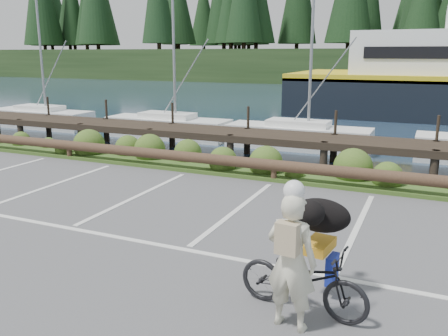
% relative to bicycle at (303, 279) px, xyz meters
% --- Properties ---
extents(ground, '(72.00, 72.00, 0.00)m').
position_rel_bicycle_xyz_m(ground, '(-2.40, 1.56, -0.47)').
color(ground, '#4D4C4F').
extents(harbor_backdrop, '(170.00, 160.00, 30.00)m').
position_rel_bicycle_xyz_m(harbor_backdrop, '(-2.00, 80.03, -0.47)').
color(harbor_backdrop, '#1B2D42').
rests_on(harbor_backdrop, ground).
extents(vegetation_strip, '(34.00, 1.60, 0.10)m').
position_rel_bicycle_xyz_m(vegetation_strip, '(-2.40, 6.86, -0.42)').
color(vegetation_strip, '#3D5B21').
rests_on(vegetation_strip, ground).
extents(log_rail, '(32.00, 0.30, 0.60)m').
position_rel_bicycle_xyz_m(log_rail, '(-2.40, 6.16, -0.47)').
color(log_rail, '#443021').
rests_on(log_rail, ground).
extents(bicycle, '(1.86, 0.84, 0.94)m').
position_rel_bicycle_xyz_m(bicycle, '(0.00, 0.00, 0.00)').
color(bicycle, black).
rests_on(bicycle, ground).
extents(cyclist, '(0.69, 0.50, 1.77)m').
position_rel_bicycle_xyz_m(cyclist, '(-0.05, -0.41, 0.42)').
color(cyclist, beige).
rests_on(cyclist, ground).
extents(dog, '(0.51, 0.88, 0.48)m').
position_rel_bicycle_xyz_m(dog, '(0.07, 0.57, 0.71)').
color(dog, black).
rests_on(dog, bicycle).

